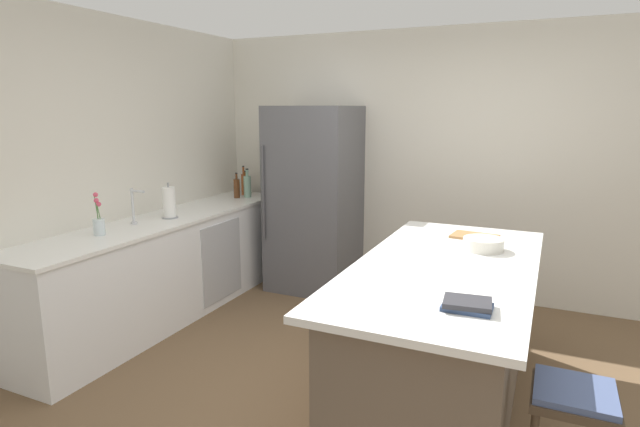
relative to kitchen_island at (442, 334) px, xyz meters
The scene contains 17 objects.
ground_plane 0.66m from the kitchen_island, 156.35° to the right, with size 7.20×7.20×0.00m, color brown.
wall_rear 2.26m from the kitchen_island, 101.89° to the left, with size 6.00×0.10×2.60m, color silver.
wall_left 3.01m from the kitchen_island, behind, with size 0.10×6.00×2.60m, color silver.
counter_run_left 2.56m from the kitchen_island, behind, with size 0.64×3.01×0.90m.
kitchen_island is the anchor object (origin of this frame).
refrigerator 2.38m from the kitchen_island, 135.30° to the left, with size 0.82×0.77×1.87m.
bar_stool 0.98m from the kitchen_island, 42.99° to the right, with size 0.36×0.36×0.62m.
sink_faucet 2.64m from the kitchen_island, behind, with size 0.15×0.05×0.30m.
flower_vase 2.62m from the kitchen_island, behind, with size 0.09×0.09×0.33m.
paper_towel_roll 2.58m from the kitchen_island, behind, with size 0.14×0.14×0.31m.
whiskey_bottle 3.21m from the kitchen_island, 145.16° to the left, with size 0.08×0.08×0.26m.
vinegar_bottle 3.14m from the kitchen_island, 146.04° to the left, with size 0.06×0.06×0.32m.
gin_bottle 2.98m from the kitchen_island, 146.51° to the left, with size 0.08×0.08×0.31m.
syrup_bottle 3.00m from the kitchen_island, 148.75° to the left, with size 0.07×0.07×0.27m.
cookbook_stack 0.86m from the kitchen_island, 71.14° to the right, with size 0.24×0.20×0.05m.
mixing_bowl 0.67m from the kitchen_island, 68.91° to the left, with size 0.26×0.26×0.08m.
cutting_board 0.88m from the kitchen_island, 85.26° to the left, with size 0.34×0.26×0.02m.
Camera 1 is at (0.98, -2.84, 1.85)m, focal length 28.79 mm.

